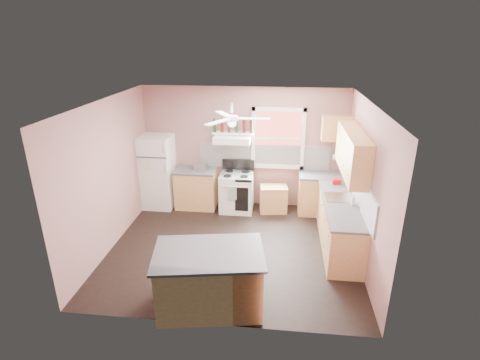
# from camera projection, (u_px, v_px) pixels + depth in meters

# --- Properties ---
(floor) EXTENTS (4.50, 4.50, 0.00)m
(floor) POSITION_uv_depth(u_px,v_px,m) (233.00, 248.00, 7.01)
(floor) COLOR black
(floor) RESTS_ON ground
(ceiling) EXTENTS (4.50, 4.50, 0.00)m
(ceiling) POSITION_uv_depth(u_px,v_px,m) (232.00, 103.00, 6.02)
(ceiling) COLOR white
(ceiling) RESTS_ON ground
(wall_back) EXTENTS (4.50, 0.05, 2.70)m
(wall_back) POSITION_uv_depth(u_px,v_px,m) (244.00, 148.00, 8.38)
(wall_back) COLOR #8D625F
(wall_back) RESTS_ON ground
(wall_right) EXTENTS (0.05, 4.00, 2.70)m
(wall_right) POSITION_uv_depth(u_px,v_px,m) (367.00, 186.00, 6.27)
(wall_right) COLOR #8D625F
(wall_right) RESTS_ON ground
(wall_left) EXTENTS (0.05, 4.00, 2.70)m
(wall_left) POSITION_uv_depth(u_px,v_px,m) (108.00, 175.00, 6.75)
(wall_left) COLOR #8D625F
(wall_left) RESTS_ON ground
(backsplash_back) EXTENTS (2.90, 0.03, 0.55)m
(backsplash_back) POSITION_uv_depth(u_px,v_px,m) (264.00, 156.00, 8.36)
(backsplash_back) COLOR white
(backsplash_back) RESTS_ON wall_back
(backsplash_right) EXTENTS (0.03, 2.60, 0.55)m
(backsplash_right) POSITION_uv_depth(u_px,v_px,m) (360.00, 189.00, 6.62)
(backsplash_right) COLOR white
(backsplash_right) RESTS_ON wall_right
(window_view) EXTENTS (1.00, 0.02, 1.20)m
(window_view) POSITION_uv_depth(u_px,v_px,m) (278.00, 138.00, 8.17)
(window_view) COLOR brown
(window_view) RESTS_ON wall_back
(window_frame) EXTENTS (1.16, 0.07, 1.36)m
(window_frame) POSITION_uv_depth(u_px,v_px,m) (278.00, 139.00, 8.15)
(window_frame) COLOR white
(window_frame) RESTS_ON wall_back
(refrigerator) EXTENTS (0.71, 0.69, 1.66)m
(refrigerator) POSITION_uv_depth(u_px,v_px,m) (157.00, 172.00, 8.44)
(refrigerator) COLOR white
(refrigerator) RESTS_ON floor
(base_cabinet_left) EXTENTS (0.90, 0.60, 0.86)m
(base_cabinet_left) POSITION_uv_depth(u_px,v_px,m) (196.00, 189.00, 8.53)
(base_cabinet_left) COLOR #AB7647
(base_cabinet_left) RESTS_ON floor
(counter_left) EXTENTS (0.92, 0.62, 0.04)m
(counter_left) POSITION_uv_depth(u_px,v_px,m) (196.00, 170.00, 8.37)
(counter_left) COLOR #47474A
(counter_left) RESTS_ON base_cabinet_left
(toaster) EXTENTS (0.31, 0.22, 0.18)m
(toaster) POSITION_uv_depth(u_px,v_px,m) (201.00, 167.00, 8.26)
(toaster) COLOR silver
(toaster) RESTS_ON counter_left
(stove) EXTENTS (0.73, 0.64, 0.86)m
(stove) POSITION_uv_depth(u_px,v_px,m) (237.00, 192.00, 8.36)
(stove) COLOR white
(stove) RESTS_ON floor
(range_hood) EXTENTS (0.78, 0.50, 0.14)m
(range_hood) POSITION_uv_depth(u_px,v_px,m) (232.00, 139.00, 8.05)
(range_hood) COLOR white
(range_hood) RESTS_ON wall_back
(bottle_shelf) EXTENTS (0.90, 0.26, 0.03)m
(bottle_shelf) POSITION_uv_depth(u_px,v_px,m) (233.00, 133.00, 8.13)
(bottle_shelf) COLOR white
(bottle_shelf) RESTS_ON range_hood
(cart) EXTENTS (0.63, 0.46, 0.59)m
(cart) POSITION_uv_depth(u_px,v_px,m) (273.00, 199.00, 8.34)
(cart) COLOR #AB7647
(cart) RESTS_ON floor
(base_cabinet_corner) EXTENTS (1.00, 0.60, 0.86)m
(base_cabinet_corner) POSITION_uv_depth(u_px,v_px,m) (321.00, 195.00, 8.24)
(base_cabinet_corner) COLOR #AB7647
(base_cabinet_corner) RESTS_ON floor
(base_cabinet_right) EXTENTS (0.60, 2.20, 0.86)m
(base_cabinet_right) POSITION_uv_depth(u_px,v_px,m) (339.00, 225.00, 6.92)
(base_cabinet_right) COLOR #AB7647
(base_cabinet_right) RESTS_ON floor
(counter_corner) EXTENTS (1.02, 0.62, 0.04)m
(counter_corner) POSITION_uv_depth(u_px,v_px,m) (323.00, 175.00, 8.07)
(counter_corner) COLOR #47474A
(counter_corner) RESTS_ON base_cabinet_corner
(counter_right) EXTENTS (0.62, 2.22, 0.04)m
(counter_right) POSITION_uv_depth(u_px,v_px,m) (341.00, 203.00, 6.76)
(counter_right) COLOR #47474A
(counter_right) RESTS_ON base_cabinet_right
(sink) EXTENTS (0.55, 0.45, 0.03)m
(sink) POSITION_uv_depth(u_px,v_px,m) (340.00, 198.00, 6.94)
(sink) COLOR silver
(sink) RESTS_ON counter_right
(faucet) EXTENTS (0.03, 0.03, 0.14)m
(faucet) POSITION_uv_depth(u_px,v_px,m) (349.00, 195.00, 6.89)
(faucet) COLOR silver
(faucet) RESTS_ON sink
(upper_cabinet_right) EXTENTS (0.33, 1.80, 0.76)m
(upper_cabinet_right) POSITION_uv_depth(u_px,v_px,m) (353.00, 153.00, 6.60)
(upper_cabinet_right) COLOR #AB7647
(upper_cabinet_right) RESTS_ON wall_right
(upper_cabinet_corner) EXTENTS (0.60, 0.33, 0.52)m
(upper_cabinet_corner) POSITION_uv_depth(u_px,v_px,m) (336.00, 128.00, 7.80)
(upper_cabinet_corner) COLOR #AB7647
(upper_cabinet_corner) RESTS_ON wall_back
(paper_towel) EXTENTS (0.26, 0.12, 0.12)m
(paper_towel) POSITION_uv_depth(u_px,v_px,m) (339.00, 157.00, 8.05)
(paper_towel) COLOR white
(paper_towel) RESTS_ON wall_back
(island) EXTENTS (1.59, 1.15, 0.86)m
(island) POSITION_uv_depth(u_px,v_px,m) (210.00, 280.00, 5.38)
(island) COLOR #AB7647
(island) RESTS_ON floor
(island_top) EXTENTS (1.69, 1.25, 0.04)m
(island_top) POSITION_uv_depth(u_px,v_px,m) (209.00, 253.00, 5.22)
(island_top) COLOR #47474A
(island_top) RESTS_ON island
(ceiling_fan_hub) EXTENTS (0.20, 0.20, 0.08)m
(ceiling_fan_hub) POSITION_uv_depth(u_px,v_px,m) (232.00, 118.00, 6.11)
(ceiling_fan_hub) COLOR white
(ceiling_fan_hub) RESTS_ON ceiling
(soap_bottle) EXTENTS (0.12, 0.12, 0.21)m
(soap_bottle) POSITION_uv_depth(u_px,v_px,m) (353.00, 199.00, 6.60)
(soap_bottle) COLOR silver
(soap_bottle) RESTS_ON counter_right
(red_caddy) EXTENTS (0.20, 0.15, 0.10)m
(red_caddy) POSITION_uv_depth(u_px,v_px,m) (336.00, 181.00, 7.56)
(red_caddy) COLOR #AA0E10
(red_caddy) RESTS_ON counter_right
(wine_bottles) EXTENTS (0.86, 0.06, 0.31)m
(wine_bottles) POSITION_uv_depth(u_px,v_px,m) (233.00, 126.00, 8.07)
(wine_bottles) COLOR #143819
(wine_bottles) RESTS_ON bottle_shelf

